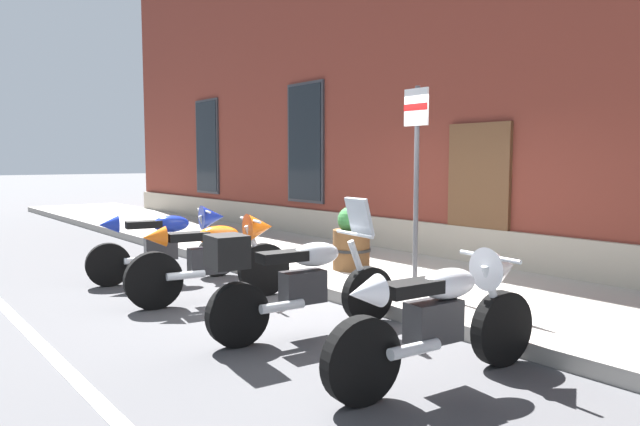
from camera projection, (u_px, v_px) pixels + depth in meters
ground_plane at (330, 301)px, 7.11m from camera, size 140.00×140.00×0.00m
sidewalk at (412, 280)px, 8.03m from camera, size 32.31×2.98×0.15m
lane_stripe at (53, 356)px, 5.12m from camera, size 32.31×0.12×0.01m
brick_pub_facade at (602, 36)px, 10.87m from camera, size 26.31×7.42×8.13m
motorcycle_blue_sport at (171, 240)px, 8.31m from camera, size 0.72×2.11×1.07m
motorcycle_orange_sport at (217, 255)px, 7.07m from camera, size 0.65×2.06×1.07m
motorcycle_silver_touring at (297, 280)px, 5.67m from camera, size 0.67×2.11×1.35m
motorcycle_white_sport at (446, 311)px, 4.50m from camera, size 0.62×2.11×1.03m
parking_sign at (416, 160)px, 6.92m from camera, size 0.36×0.07×2.46m
barrel_planter at (351, 242)px, 8.37m from camera, size 0.57×0.57×0.92m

